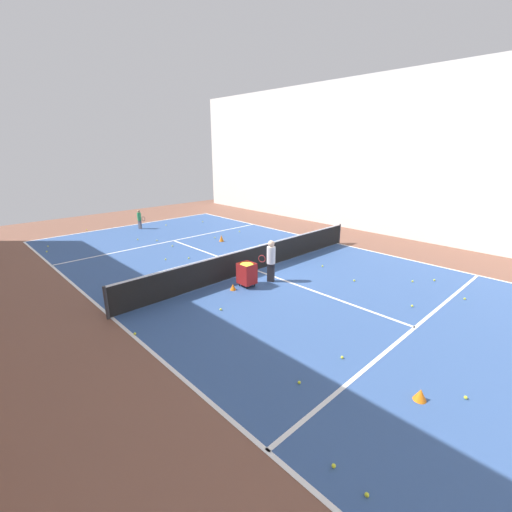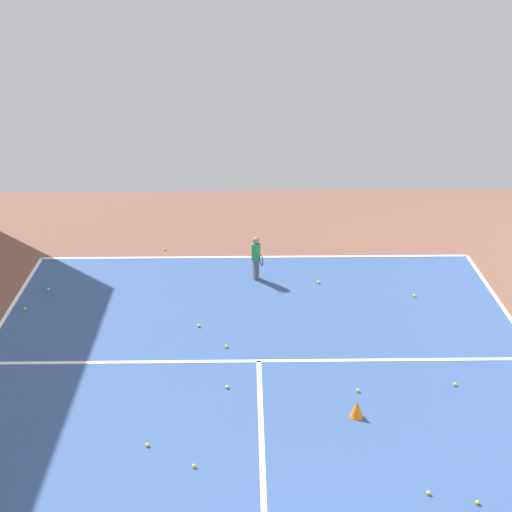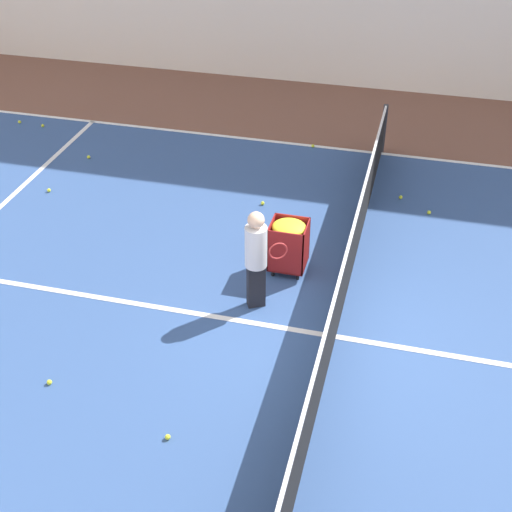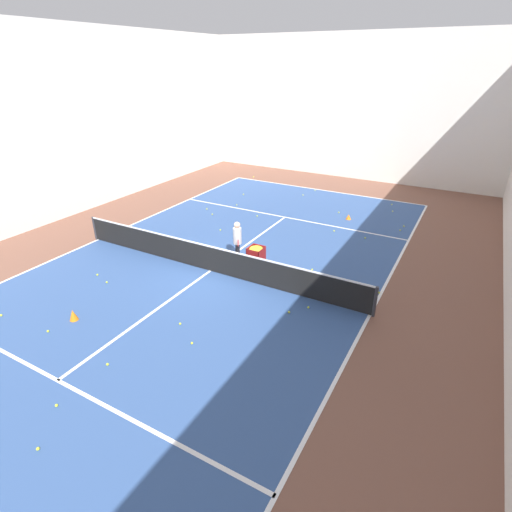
% 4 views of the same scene
% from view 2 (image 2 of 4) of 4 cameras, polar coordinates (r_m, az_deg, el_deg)
% --- Properties ---
extents(line_baseline_near, '(11.92, 0.10, 0.00)m').
position_cam_2_polar(line_baseline_near, '(19.92, -0.07, -0.07)').
color(line_baseline_near, white).
rests_on(line_baseline_near, ground).
extents(line_service_near, '(11.92, 0.10, 0.00)m').
position_cam_2_polar(line_service_near, '(15.24, 0.22, -8.39)').
color(line_service_near, white).
rests_on(line_service_near, ground).
extents(player_near_baseline, '(0.33, 0.56, 1.19)m').
position_cam_2_polar(player_near_baseline, '(18.39, 0.02, 0.06)').
color(player_near_baseline, '#4C4C56').
rests_on(player_near_baseline, ground).
extents(training_cone_0, '(0.26, 0.26, 0.35)m').
position_cam_2_polar(training_cone_0, '(13.72, 8.08, -12.01)').
color(training_cone_0, orange).
rests_on(training_cone_0, ground).
extents(tennis_ball_1, '(0.07, 0.07, 0.07)m').
position_cam_2_polar(tennis_ball_1, '(12.62, -5.00, -16.38)').
color(tennis_ball_1, yellow).
rests_on(tennis_ball_1, ground).
extents(tennis_ball_4, '(0.07, 0.07, 0.07)m').
position_cam_2_polar(tennis_ball_4, '(12.45, 17.29, -18.31)').
color(tennis_ball_4, yellow).
rests_on(tennis_ball_4, ground).
extents(tennis_ball_11, '(0.07, 0.07, 0.07)m').
position_cam_2_polar(tennis_ball_11, '(18.50, 5.03, -2.09)').
color(tennis_ball_11, yellow).
rests_on(tennis_ball_11, ground).
extents(tennis_ball_14, '(0.07, 0.07, 0.07)m').
position_cam_2_polar(tennis_ball_14, '(14.41, -2.33, -10.41)').
color(tennis_ball_14, yellow).
rests_on(tennis_ball_14, ground).
extents(tennis_ball_15, '(0.07, 0.07, 0.07)m').
position_cam_2_polar(tennis_ball_15, '(16.51, -4.61, -5.56)').
color(tennis_ball_15, yellow).
rests_on(tennis_ball_15, ground).
extents(tennis_ball_16, '(0.07, 0.07, 0.07)m').
position_cam_2_polar(tennis_ball_16, '(15.01, 15.63, -9.85)').
color(tennis_ball_16, yellow).
rests_on(tennis_ball_16, ground).
extents(tennis_ball_17, '(0.07, 0.07, 0.07)m').
position_cam_2_polar(tennis_ball_17, '(18.83, -16.27, -2.55)').
color(tennis_ball_17, yellow).
rests_on(tennis_ball_17, ground).
extents(tennis_ball_23, '(0.07, 0.07, 0.07)m').
position_cam_2_polar(tennis_ball_23, '(13.14, -8.70, -14.71)').
color(tennis_ball_23, yellow).
rests_on(tennis_ball_23, ground).
extents(tennis_ball_24, '(0.07, 0.07, 0.07)m').
position_cam_2_polar(tennis_ball_24, '(12.42, 13.63, -17.94)').
color(tennis_ball_24, yellow).
rests_on(tennis_ball_24, ground).
extents(tennis_ball_25, '(0.07, 0.07, 0.07)m').
position_cam_2_polar(tennis_ball_25, '(15.69, -2.38, -7.23)').
color(tennis_ball_25, yellow).
rests_on(tennis_ball_25, ground).
extents(tennis_ball_27, '(0.07, 0.07, 0.07)m').
position_cam_2_polar(tennis_ball_27, '(20.50, -7.32, 0.55)').
color(tennis_ball_27, yellow).
rests_on(tennis_ball_27, ground).
extents(tennis_ball_28, '(0.07, 0.07, 0.07)m').
position_cam_2_polar(tennis_ball_28, '(18.02, -18.00, -4.05)').
color(tennis_ball_28, yellow).
rests_on(tennis_ball_28, ground).
extents(tennis_ball_29, '(0.07, 0.07, 0.07)m').
position_cam_2_polar(tennis_ball_29, '(14.44, 8.16, -10.59)').
color(tennis_ball_29, yellow).
rests_on(tennis_ball_29, ground).
extents(tennis_ball_34, '(0.07, 0.07, 0.07)m').
position_cam_2_polar(tennis_ball_34, '(18.19, 12.57, -3.11)').
color(tennis_ball_34, yellow).
rests_on(tennis_ball_34, ground).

